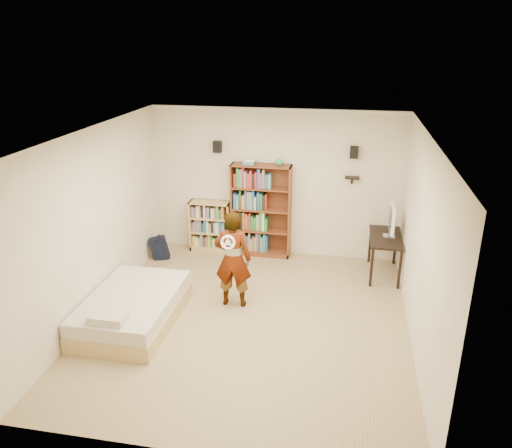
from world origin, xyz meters
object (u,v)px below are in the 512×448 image
(tall_bookshelf, at_px, (261,211))
(person, at_px, (233,259))
(low_bookshelf, at_px, (211,226))
(computer_desk, at_px, (384,256))
(daybed, at_px, (132,305))

(tall_bookshelf, height_order, person, tall_bookshelf)
(low_bookshelf, relative_size, computer_desk, 0.93)
(tall_bookshelf, xyz_separation_m, computer_desk, (2.21, -0.46, -0.51))
(tall_bookshelf, height_order, computer_desk, tall_bookshelf)
(person, bearing_deg, tall_bookshelf, -94.91)
(computer_desk, xyz_separation_m, person, (-2.30, -1.45, 0.40))
(low_bookshelf, distance_m, computer_desk, 3.22)
(tall_bookshelf, bearing_deg, person, -92.57)
(low_bookshelf, bearing_deg, daybed, -98.88)
(daybed, bearing_deg, computer_desk, 31.54)
(low_bookshelf, xyz_separation_m, daybed, (-0.42, -2.68, -0.21))
(computer_desk, relative_size, person, 0.69)
(computer_desk, height_order, daybed, computer_desk)
(low_bookshelf, xyz_separation_m, person, (0.88, -1.92, 0.27))
(tall_bookshelf, distance_m, computer_desk, 2.32)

